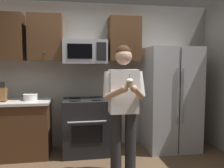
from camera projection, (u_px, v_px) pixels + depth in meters
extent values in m
cube|color=gray|center=(93.00, 76.00, 4.23)|extent=(4.40, 0.10, 2.60)
cube|color=black|center=(86.00, 126.00, 3.90)|extent=(0.76, 0.66, 0.92)
cube|color=black|center=(87.00, 134.00, 3.57)|extent=(0.48, 0.01, 0.28)
cylinder|color=#99999E|center=(87.00, 122.00, 3.53)|extent=(0.60, 0.03, 0.03)
cylinder|color=black|center=(75.00, 100.00, 3.69)|extent=(0.18, 0.18, 0.01)
cylinder|color=black|center=(97.00, 100.00, 3.75)|extent=(0.18, 0.18, 0.01)
cylinder|color=black|center=(75.00, 98.00, 3.96)|extent=(0.18, 0.18, 0.01)
cylinder|color=black|center=(96.00, 97.00, 4.02)|extent=(0.18, 0.18, 0.01)
cube|color=#9EA0A5|center=(85.00, 52.00, 3.91)|extent=(0.74, 0.40, 0.40)
cube|color=black|center=(80.00, 51.00, 3.69)|extent=(0.40, 0.01, 0.24)
cube|color=black|center=(101.00, 51.00, 3.75)|extent=(0.16, 0.01, 0.30)
cube|color=#B7BABF|center=(171.00, 99.00, 4.06)|extent=(0.90, 0.72, 1.80)
cylinder|color=gray|center=(177.00, 96.00, 3.68)|extent=(0.02, 0.02, 0.90)
cylinder|color=gray|center=(183.00, 96.00, 3.69)|extent=(0.02, 0.02, 0.90)
cube|color=black|center=(180.00, 102.00, 3.70)|extent=(0.01, 0.01, 1.74)
cube|color=#4C301C|center=(46.00, 38.00, 3.83)|extent=(0.55, 0.34, 0.76)
sphere|color=brown|center=(45.00, 52.00, 3.67)|extent=(0.03, 0.03, 0.03)
cube|color=#4C301C|center=(124.00, 39.00, 4.05)|extent=(0.55, 0.34, 0.76)
sphere|color=brown|center=(127.00, 53.00, 3.89)|extent=(0.03, 0.03, 0.03)
cube|color=#4C301C|center=(6.00, 130.00, 3.71)|extent=(1.40, 0.62, 0.88)
cube|color=beige|center=(4.00, 102.00, 3.67)|extent=(1.44, 0.66, 0.04)
cube|color=brown|center=(1.00, 95.00, 3.60)|extent=(0.16, 0.15, 0.24)
cylinder|color=black|center=(0.00, 85.00, 3.57)|extent=(0.02, 0.04, 0.09)
cylinder|color=black|center=(2.00, 85.00, 3.57)|extent=(0.02, 0.04, 0.09)
cylinder|color=black|center=(4.00, 85.00, 3.58)|extent=(0.02, 0.04, 0.09)
cylinder|color=white|center=(30.00, 97.00, 3.74)|extent=(0.22, 0.22, 0.10)
torus|color=white|center=(30.00, 94.00, 3.73)|extent=(0.23, 0.23, 0.01)
cylinder|color=#262628|center=(116.00, 144.00, 3.09)|extent=(0.15, 0.15, 0.86)
cylinder|color=#262628|center=(130.00, 143.00, 3.12)|extent=(0.15, 0.15, 0.86)
cube|color=white|center=(123.00, 91.00, 3.04)|extent=(0.38, 0.22, 0.58)
sphere|color=tan|center=(124.00, 57.00, 3.00)|extent=(0.22, 0.22, 0.22)
sphere|color=#382314|center=(123.00, 53.00, 3.01)|extent=(0.20, 0.20, 0.20)
cylinder|color=white|center=(107.00, 85.00, 2.97)|extent=(0.15, 0.18, 0.35)
cylinder|color=tan|center=(115.00, 93.00, 2.83)|extent=(0.26, 0.33, 0.21)
sphere|color=tan|center=(124.00, 89.00, 2.71)|extent=(0.09, 0.09, 0.09)
cylinder|color=white|center=(140.00, 84.00, 3.04)|extent=(0.15, 0.18, 0.35)
cylinder|color=tan|center=(138.00, 93.00, 2.88)|extent=(0.26, 0.33, 0.21)
sphere|color=tan|center=(134.00, 89.00, 2.73)|extent=(0.09, 0.09, 0.09)
cylinder|color=#A87F56|center=(130.00, 85.00, 2.70)|extent=(0.08, 0.08, 0.06)
ellipsoid|color=white|center=(130.00, 81.00, 2.70)|extent=(0.09, 0.09, 0.06)
cylinder|color=#4CBF66|center=(130.00, 77.00, 2.69)|extent=(0.01, 0.01, 0.06)
ellipsoid|color=#FFD159|center=(130.00, 74.00, 2.69)|extent=(0.01, 0.01, 0.02)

